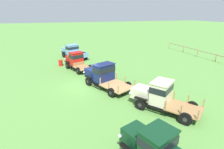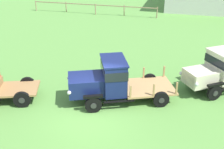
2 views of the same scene
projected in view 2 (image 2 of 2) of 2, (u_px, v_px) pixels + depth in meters
name	position (u px, v px, depth m)	size (l,w,h in m)	color
ground_plane	(93.00, 117.00, 13.51)	(240.00, 240.00, 0.00)	#5B9342
paddock_fence	(94.00, 7.00, 31.90)	(14.66, 0.44, 1.19)	#997F60
vintage_truck_midrow_center	(109.00, 80.00, 14.46)	(5.87, 3.99, 2.30)	black
vintage_truck_far_side	(219.00, 70.00, 15.56)	(5.16, 4.38, 2.25)	black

